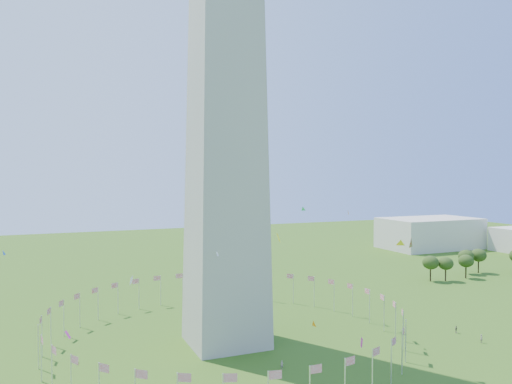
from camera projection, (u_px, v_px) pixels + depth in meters
flag_ring at (226, 324)px, 115.74m from camera, size 80.24×80.24×9.00m
gov_building_east_a at (430, 233)px, 265.76m from camera, size 50.00×30.00×16.00m
kites_aloft at (336, 272)px, 96.04m from camera, size 97.77×64.03×36.96m
tree_line_east at (477, 264)px, 192.47m from camera, size 52.82×15.65×10.00m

